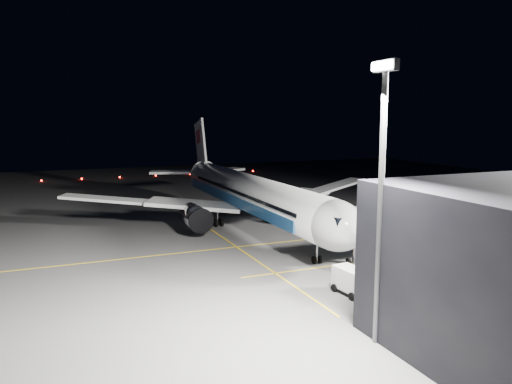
{
  "coord_description": "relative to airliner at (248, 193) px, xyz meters",
  "views": [
    {
      "loc": [
        69.26,
        -27.98,
        16.8
      ],
      "look_at": [
        3.35,
        -0.46,
        6.0
      ],
      "focal_mm": 35.0,
      "sensor_mm": 36.0,
      "label": 1
    }
  ],
  "objects": [
    {
      "name": "ground",
      "position": [
        1.08,
        0.0,
        -5.16
      ],
      "size": [
        200.0,
        200.0,
        0.0
      ],
      "primitive_type": "plane",
      "color": "#4C4C4F",
      "rests_on": "ground"
    },
    {
      "name": "guide_line_main",
      "position": [
        11.08,
        0.0,
        -5.16
      ],
      "size": [
        0.25,
        80.0,
        0.01
      ],
      "primitive_type": "cube",
      "color": "gold",
      "rests_on": "ground"
    },
    {
      "name": "guide_line_cross",
      "position": [
        1.08,
        -6.0,
        -5.16
      ],
      "size": [
        70.0,
        0.25,
        0.01
      ],
      "primitive_type": "cube",
      "color": "gold",
      "rests_on": "ground"
    },
    {
      "name": "guide_line_side",
      "position": [
        23.08,
        10.0,
        -5.16
      ],
      "size": [
        0.25,
        40.0,
        0.01
      ],
      "primitive_type": "cube",
      "color": "gold",
      "rests_on": "ground"
    },
    {
      "name": "airliner",
      "position": [
        0.0,
        0.0,
        0.0
      ],
      "size": [
        61.48,
        54.22,
        16.64
      ],
      "color": "silver",
      "rests_on": "ground"
    },
    {
      "name": "jet_bridge",
      "position": [
        23.08,
        18.06,
        -0.58
      ],
      "size": [
        3.6,
        34.4,
        6.3
      ],
      "color": "#B2B2B7",
      "rests_on": "ground"
    },
    {
      "name": "floodlight_mast_south",
      "position": [
        41.08,
        -6.01,
        7.21
      ],
      "size": [
        2.4,
        0.67,
        20.7
      ],
      "color": "#59595E",
      "rests_on": "ground"
    },
    {
      "name": "taxiway_lights",
      "position": [
        -70.92,
        0.0,
        -4.94
      ],
      "size": [
        0.44,
        60.44,
        0.44
      ],
      "color": "#FF140A",
      "rests_on": "ground"
    },
    {
      "name": "service_truck",
      "position": [
        32.19,
        -1.96,
        -3.81
      ],
      "size": [
        5.13,
        2.55,
        2.54
      ],
      "rotation": [
        0.0,
        0.0,
        0.09
      ],
      "color": "white",
      "rests_on": "ground"
    },
    {
      "name": "baggage_tug",
      "position": [
        -2.86,
        10.01,
        -4.39
      ],
      "size": [
        2.38,
        1.94,
        1.69
      ],
      "rotation": [
        0.0,
        0.0,
        -0.04
      ],
      "color": "black",
      "rests_on": "ground"
    },
    {
      "name": "safety_cone_a",
      "position": [
        7.08,
        4.0,
        -4.89
      ],
      "size": [
        0.37,
        0.37,
        0.55
      ],
      "primitive_type": "cone",
      "color": "#F75A0A",
      "rests_on": "ground"
    },
    {
      "name": "safety_cone_b",
      "position": [
        6.24,
        8.03,
        -4.87
      ],
      "size": [
        0.4,
        0.4,
        0.6
      ],
      "primitive_type": "cone",
      "color": "#F75A0A",
      "rests_on": "ground"
    },
    {
      "name": "safety_cone_c",
      "position": [
        5.55,
        10.94,
        -4.86
      ],
      "size": [
        0.4,
        0.4,
        0.6
      ],
      "primitive_type": "cone",
      "color": "#F75A0A",
      "rests_on": "ground"
    }
  ]
}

